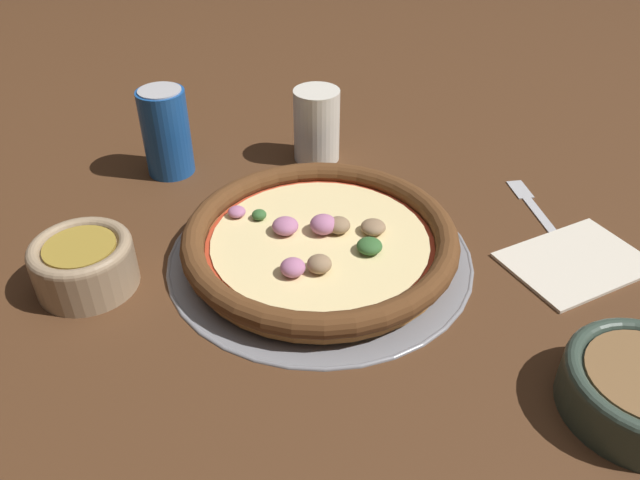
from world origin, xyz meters
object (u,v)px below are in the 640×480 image
drinking_cup (317,125)px  pizza (320,240)px  pizza_tray (320,254)px  bowl_near (84,262)px  fork (535,209)px  beverage_can (166,132)px  napkin (576,260)px

drinking_cup → pizza: bearing=67.2°
pizza_tray → bowl_near: 0.27m
fork → beverage_can: beverage_can is taller
pizza → beverage_can: bearing=-67.2°
pizza_tray → napkin: 0.30m
bowl_near → drinking_cup: bearing=-155.0°
pizza → drinking_cup: drinking_cup is taller
pizza → bowl_near: 0.26m
pizza → pizza_tray: bearing=-107.0°
pizza_tray → beverage_can: bearing=-67.2°
pizza_tray → drinking_cup: 0.25m
bowl_near → pizza_tray: bearing=167.3°
pizza_tray → pizza: 0.02m
pizza_tray → beverage_can: beverage_can is taller
drinking_cup → beverage_can: bearing=-13.4°
fork → pizza: bearing=100.8°
napkin → fork: (-0.03, -0.11, -0.00)m
pizza → drinking_cup: (-0.09, -0.22, 0.03)m
fork → beverage_can: bearing=69.8°
pizza_tray → beverage_can: 0.30m
napkin → fork: 0.11m
drinking_cup → beverage_can: beverage_can is taller
bowl_near → napkin: 0.56m
pizza → bowl_near: (0.26, -0.06, 0.01)m
pizza → beverage_can: size_ratio=2.60×
bowl_near → napkin: bowl_near is taller
pizza_tray → napkin: size_ratio=2.16×
pizza_tray → bowl_near: bearing=-12.7°
pizza_tray → napkin: (-0.27, 0.13, 0.00)m
pizza → napkin: bearing=153.6°
pizza → bowl_near: bearing=-12.8°
pizza → beverage_can: (0.11, -0.27, 0.04)m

